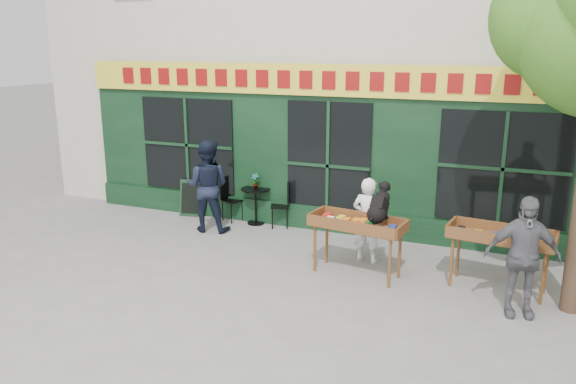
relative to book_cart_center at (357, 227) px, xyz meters
name	(u,v)px	position (x,y,z in m)	size (l,w,h in m)	color
ground	(282,272)	(-1.15, -0.38, -0.82)	(80.00, 80.00, 0.00)	slate
book_cart_center	(357,227)	(0.00, 0.00, 0.00)	(1.57, 0.83, 0.99)	brown
dog	(379,202)	(0.35, -0.05, 0.47)	(0.34, 0.60, 0.60)	black
woman	(367,220)	(0.00, 0.65, -0.08)	(0.54, 0.36, 1.49)	white
book_cart_right	(501,239)	(2.15, 0.25, 0.00)	(1.57, 0.80, 0.99)	brown
man_right	(522,256)	(2.45, -0.50, 0.03)	(1.00, 0.42, 1.71)	#55555A
bistro_table	(256,199)	(-2.68, 1.82, -0.28)	(0.60, 0.60, 0.76)	black
bistro_chair_left	(229,195)	(-3.31, 1.85, -0.26)	(0.48, 0.48, 0.95)	black
bistro_chair_right	(284,201)	(-2.05, 1.85, -0.26)	(0.47, 0.47, 0.95)	black
potted_plant	(255,181)	(-2.68, 1.82, 0.10)	(0.17, 0.12, 0.32)	gray
man_left	(207,186)	(-3.38, 1.07, 0.10)	(0.90, 0.70, 1.85)	black
chalkboard	(192,198)	(-4.22, 1.81, -0.42)	(0.59, 0.31, 0.79)	black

